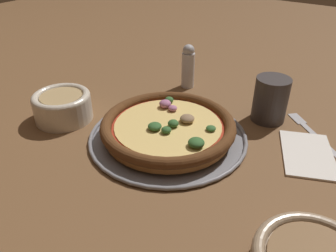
{
  "coord_description": "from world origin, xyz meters",
  "views": [
    {
      "loc": [
        0.45,
        0.32,
        0.37
      ],
      "look_at": [
        0.0,
        0.0,
        0.03
      ],
      "focal_mm": 35.0,
      "sensor_mm": 36.0,
      "label": 1
    }
  ],
  "objects_px": {
    "bowl_near": "(62,105)",
    "napkin": "(308,153)",
    "fork": "(312,133)",
    "pepper_shaker": "(188,66)",
    "pizza": "(168,127)",
    "drinking_cup": "(270,100)",
    "pizza_tray": "(168,136)"
  },
  "relations": [
    {
      "from": "drinking_cup",
      "to": "napkin",
      "type": "distance_m",
      "value": 0.15
    },
    {
      "from": "pizza_tray",
      "to": "fork",
      "type": "distance_m",
      "value": 0.3
    },
    {
      "from": "bowl_near",
      "to": "napkin",
      "type": "height_order",
      "value": "bowl_near"
    },
    {
      "from": "drinking_cup",
      "to": "pepper_shaker",
      "type": "distance_m",
      "value": 0.24
    },
    {
      "from": "pizza_tray",
      "to": "bowl_near",
      "type": "distance_m",
      "value": 0.25
    },
    {
      "from": "fork",
      "to": "napkin",
      "type": "bearing_deg",
      "value": 141.72
    },
    {
      "from": "drinking_cup",
      "to": "pepper_shaker",
      "type": "bearing_deg",
      "value": -100.62
    },
    {
      "from": "pizza",
      "to": "napkin",
      "type": "xyz_separation_m",
      "value": [
        -0.1,
        0.25,
        -0.02
      ]
    },
    {
      "from": "drinking_cup",
      "to": "pizza_tray",
      "type": "bearing_deg",
      "value": -36.45
    },
    {
      "from": "napkin",
      "to": "bowl_near",
      "type": "bearing_deg",
      "value": -70.28
    },
    {
      "from": "bowl_near",
      "to": "drinking_cup",
      "type": "height_order",
      "value": "drinking_cup"
    },
    {
      "from": "pizza",
      "to": "bowl_near",
      "type": "bearing_deg",
      "value": -73.4
    },
    {
      "from": "drinking_cup",
      "to": "fork",
      "type": "height_order",
      "value": "drinking_cup"
    },
    {
      "from": "pizza_tray",
      "to": "bowl_near",
      "type": "relative_size",
      "value": 2.56
    },
    {
      "from": "pizza",
      "to": "napkin",
      "type": "relative_size",
      "value": 1.59
    },
    {
      "from": "pizza",
      "to": "drinking_cup",
      "type": "distance_m",
      "value": 0.23
    },
    {
      "from": "bowl_near",
      "to": "pepper_shaker",
      "type": "relative_size",
      "value": 1.09
    },
    {
      "from": "pizza_tray",
      "to": "napkin",
      "type": "height_order",
      "value": "pizza_tray"
    },
    {
      "from": "fork",
      "to": "bowl_near",
      "type": "bearing_deg",
      "value": 71.72
    },
    {
      "from": "fork",
      "to": "pepper_shaker",
      "type": "height_order",
      "value": "pepper_shaker"
    },
    {
      "from": "drinking_cup",
      "to": "napkin",
      "type": "height_order",
      "value": "drinking_cup"
    },
    {
      "from": "bowl_near",
      "to": "fork",
      "type": "relative_size",
      "value": 0.84
    },
    {
      "from": "pizza",
      "to": "bowl_near",
      "type": "height_order",
      "value": "bowl_near"
    },
    {
      "from": "pizza_tray",
      "to": "napkin",
      "type": "xyz_separation_m",
      "value": [
        -0.1,
        0.25,
        -0.0
      ]
    },
    {
      "from": "pizza",
      "to": "drinking_cup",
      "type": "height_order",
      "value": "drinking_cup"
    },
    {
      "from": "pizza",
      "to": "drinking_cup",
      "type": "xyz_separation_m",
      "value": [
        -0.19,
        0.14,
        0.02
      ]
    },
    {
      "from": "pepper_shaker",
      "to": "pizza_tray",
      "type": "bearing_deg",
      "value": 23.11
    },
    {
      "from": "bowl_near",
      "to": "napkin",
      "type": "distance_m",
      "value": 0.52
    },
    {
      "from": "drinking_cup",
      "to": "pepper_shaker",
      "type": "relative_size",
      "value": 0.86
    },
    {
      "from": "pizza",
      "to": "pepper_shaker",
      "type": "xyz_separation_m",
      "value": [
        -0.23,
        -0.1,
        0.03
      ]
    },
    {
      "from": "pizza",
      "to": "pepper_shaker",
      "type": "height_order",
      "value": "pepper_shaker"
    },
    {
      "from": "bowl_near",
      "to": "napkin",
      "type": "relative_size",
      "value": 0.74
    }
  ]
}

